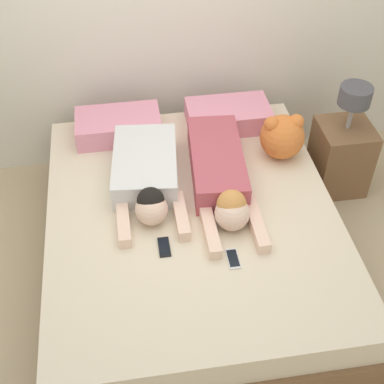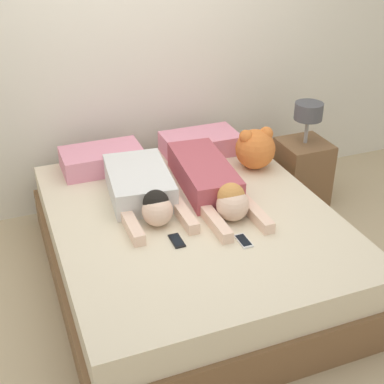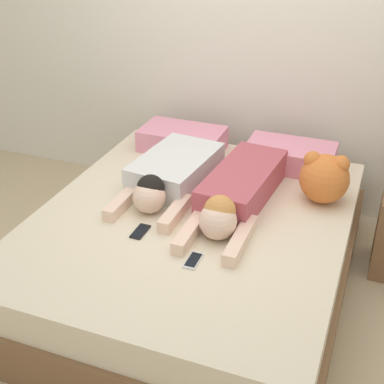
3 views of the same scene
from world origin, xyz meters
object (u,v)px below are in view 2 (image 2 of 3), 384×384
Objects in this scene: pillow_head_left at (102,159)px; person_left at (143,189)px; cell_phone_right at (243,241)px; plush_toy at (255,148)px; nightstand at (302,168)px; bed at (192,245)px; cell_phone_left at (177,241)px; pillow_head_right at (200,143)px; person_right at (211,182)px.

person_left is (0.14, -0.56, 0.01)m from pillow_head_left.
cell_phone_right is at bearing -65.85° from pillow_head_left.
nightstand is at bearing 16.45° from plush_toy.
nightstand is (1.18, 0.58, 0.07)m from bed.
bed is at bearing 53.19° from cell_phone_left.
pillow_head_left is at bearing 115.26° from bed.
person_left is 1.48m from nightstand.
person_left is 0.52m from cell_phone_left.
pillow_head_left is 1.09m from cell_phone_left.
pillow_head_left is at bearing 114.15° from cell_phone_right.
person_left is 1.08× the size of nightstand.
pillow_head_right is at bearing 79.67° from cell_phone_right.
pillow_head_right is 0.67× the size of nightstand.
nightstand reaches higher than pillow_head_right.
pillow_head_left is 0.67× the size of nightstand.
plush_toy reaches higher than bed.
person_left is 0.92m from plush_toy.
person_right is at bearing -47.33° from pillow_head_left.
plush_toy is at bearing -20.12° from pillow_head_left.
plush_toy is at bearing -163.55° from nightstand.
pillow_head_right is at bearing 125.68° from plush_toy.
cell_phone_left is at bearing -148.34° from nightstand.
cell_phone_right is at bearing -21.39° from cell_phone_left.
bed is at bearing 111.86° from cell_phone_right.
person_right is 3.58× the size of plush_toy.
cell_phone_right is at bearing -58.40° from person_left.
cell_phone_left is 1.62m from nightstand.
cell_phone_right is 0.17× the size of nightstand.
pillow_head_right is (0.38, 0.81, 0.32)m from bed.
plush_toy is at bearing 59.30° from cell_phone_right.
person_right is 0.52m from plush_toy.
bed is 0.48m from person_left.
nightstand is at bearing 22.85° from person_right.
cell_phone_left is at bearing -85.07° from person_left.
pillow_head_left is 1.60m from nightstand.
person_right is 0.59m from cell_phone_right.
pillow_head_right is 1.24m from cell_phone_right.
person_left reaches higher than pillow_head_left.
bed is 0.41m from cell_phone_left.
cell_phone_left is (0.04, -0.51, -0.08)m from person_left.
pillow_head_left is 1.89× the size of plush_toy.
person_left is 0.45m from person_right.
pillow_head_left is at bearing 104.24° from person_left.
nightstand is at bearing 31.66° from cell_phone_left.
person_left reaches higher than bed.
nightstand is (1.02, 0.99, -0.18)m from cell_phone_right.
cell_phone_right is (0.36, -0.14, 0.00)m from cell_phone_left.
nightstand is at bearing 44.18° from cell_phone_right.
pillow_head_right reaches higher than bed.
nightstand is at bearing -8.28° from pillow_head_left.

